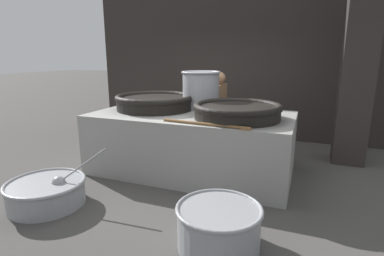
{
  "coord_description": "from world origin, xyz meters",
  "views": [
    {
      "loc": [
        1.74,
        -4.46,
        1.88
      ],
      "look_at": [
        0.0,
        0.0,
        0.73
      ],
      "focal_mm": 28.0,
      "sensor_mm": 36.0,
      "label": 1
    }
  ],
  "objects_px": {
    "giant_wok_far": "(237,110)",
    "prep_bowl_meat": "(219,225)",
    "giant_wok_near": "(155,101)",
    "stock_pot": "(201,89)",
    "cook": "(219,110)",
    "prep_bowl_vegetables": "(47,191)"
  },
  "relations": [
    {
      "from": "stock_pot",
      "to": "prep_bowl_vegetables",
      "type": "distance_m",
      "value": 2.88
    },
    {
      "from": "prep_bowl_vegetables",
      "to": "prep_bowl_meat",
      "type": "relative_size",
      "value": 1.39
    },
    {
      "from": "giant_wok_near",
      "to": "stock_pot",
      "type": "relative_size",
      "value": 2.0
    },
    {
      "from": "stock_pot",
      "to": "prep_bowl_meat",
      "type": "bearing_deg",
      "value": -66.24
    },
    {
      "from": "prep_bowl_vegetables",
      "to": "prep_bowl_meat",
      "type": "height_order",
      "value": "prep_bowl_vegetables"
    },
    {
      "from": "giant_wok_near",
      "to": "stock_pot",
      "type": "distance_m",
      "value": 0.83
    },
    {
      "from": "giant_wok_near",
      "to": "stock_pot",
      "type": "xyz_separation_m",
      "value": [
        0.72,
        0.36,
        0.2
      ]
    },
    {
      "from": "giant_wok_far",
      "to": "cook",
      "type": "relative_size",
      "value": 0.82
    },
    {
      "from": "stock_pot",
      "to": "prep_bowl_meat",
      "type": "xyz_separation_m",
      "value": [
        1.04,
        -2.37,
        -1.08
      ]
    },
    {
      "from": "giant_wok_near",
      "to": "giant_wok_far",
      "type": "distance_m",
      "value": 1.55
    },
    {
      "from": "prep_bowl_meat",
      "to": "cook",
      "type": "bearing_deg",
      "value": 106.51
    },
    {
      "from": "cook",
      "to": "prep_bowl_vegetables",
      "type": "distance_m",
      "value": 3.33
    },
    {
      "from": "giant_wok_far",
      "to": "prep_bowl_meat",
      "type": "height_order",
      "value": "giant_wok_far"
    },
    {
      "from": "giant_wok_near",
      "to": "prep_bowl_vegetables",
      "type": "bearing_deg",
      "value": -106.1
    },
    {
      "from": "giant_wok_near",
      "to": "cook",
      "type": "xyz_separation_m",
      "value": [
        0.88,
        0.96,
        -0.26
      ]
    },
    {
      "from": "giant_wok_far",
      "to": "prep_bowl_vegetables",
      "type": "distance_m",
      "value": 2.83
    },
    {
      "from": "cook",
      "to": "giant_wok_near",
      "type": "bearing_deg",
      "value": 49.99
    },
    {
      "from": "giant_wok_far",
      "to": "prep_bowl_vegetables",
      "type": "xyz_separation_m",
      "value": [
        -2.09,
        -1.66,
        -0.92
      ]
    },
    {
      "from": "giant_wok_near",
      "to": "cook",
      "type": "distance_m",
      "value": 1.33
    },
    {
      "from": "giant_wok_near",
      "to": "giant_wok_far",
      "type": "relative_size",
      "value": 1.04
    },
    {
      "from": "giant_wok_near",
      "to": "prep_bowl_vegetables",
      "type": "relative_size",
      "value": 1.13
    },
    {
      "from": "giant_wok_far",
      "to": "cook",
      "type": "distance_m",
      "value": 1.43
    }
  ]
}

